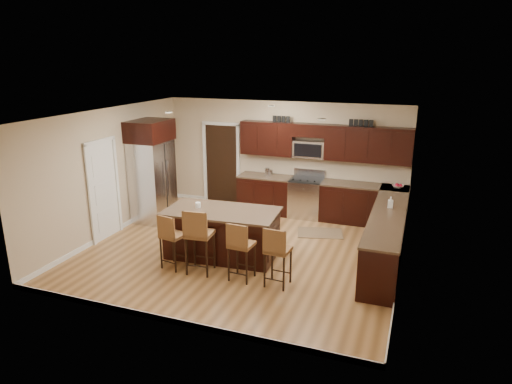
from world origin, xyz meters
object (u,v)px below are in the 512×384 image
at_px(island, 222,234).
at_px(stool_extra, 277,250).
at_px(stool_right, 240,245).
at_px(stool_left, 171,235).
at_px(refrigerator, 152,170).
at_px(range, 306,197).
at_px(stool_mid, 198,234).

bearing_deg(island, stool_extra, -35.46).
distance_m(island, stool_extra, 1.62).
bearing_deg(stool_right, stool_extra, 3.65).
distance_m(stool_left, refrigerator, 2.80).
distance_m(stool_left, stool_right, 1.34).
bearing_deg(island, range, 67.12).
bearing_deg(range, stool_mid, -105.96).
relative_size(stool_mid, stool_right, 1.13).
distance_m(range, stool_left, 3.93).
relative_size(range, refrigerator, 0.47).
bearing_deg(refrigerator, stool_right, -35.15).
bearing_deg(refrigerator, stool_left, -51.37).
relative_size(island, stool_right, 2.09).
bearing_deg(refrigerator, island, -29.17).
bearing_deg(stool_left, refrigerator, 139.46).
height_order(stool_left, stool_mid, stool_mid).
xyz_separation_m(stool_mid, refrigerator, (-2.27, 2.16, 0.46)).
relative_size(stool_left, stool_mid, 0.86).
bearing_deg(stool_left, stool_extra, 10.76).
bearing_deg(stool_right, stool_mid, -175.75).
distance_m(stool_mid, stool_extra, 1.44).
xyz_separation_m(island, stool_mid, (-0.07, -0.85, 0.32)).
height_order(stool_mid, stool_right, stool_mid).
bearing_deg(stool_left, island, 64.18).
distance_m(island, refrigerator, 2.79).
height_order(stool_mid, refrigerator, refrigerator).
xyz_separation_m(refrigerator, stool_extra, (3.70, -2.15, -0.54)).
xyz_separation_m(range, stool_mid, (-1.03, -3.61, 0.28)).
relative_size(stool_mid, stool_extra, 1.13).
height_order(stool_right, refrigerator, refrigerator).
xyz_separation_m(stool_left, stool_right, (1.34, -0.00, 0.02)).
height_order(stool_left, stool_extra, stool_extra).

